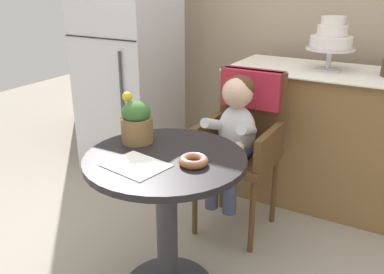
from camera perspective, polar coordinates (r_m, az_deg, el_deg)
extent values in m
cylinder|color=black|center=(1.84, -3.69, -3.08)|extent=(0.72, 0.72, 0.03)
cylinder|color=#333338|center=(2.01, -3.44, -12.47)|extent=(0.10, 0.10, 0.69)
cube|color=brown|center=(2.43, 6.19, -2.83)|extent=(0.42, 0.42, 0.04)
cube|color=brown|center=(2.51, 8.18, 3.98)|extent=(0.40, 0.04, 0.46)
cube|color=brown|center=(2.47, 2.26, 0.43)|extent=(0.04, 0.38, 0.18)
cube|color=brown|center=(2.33, 10.57, -1.23)|extent=(0.04, 0.38, 0.18)
cube|color=#B22338|center=(2.48, 8.33, 6.63)|extent=(0.36, 0.11, 0.22)
cylinder|color=brown|center=(2.47, 0.39, -8.71)|extent=(0.03, 0.03, 0.45)
cylinder|color=brown|center=(2.34, 8.22, -10.81)|extent=(0.03, 0.03, 0.45)
cylinder|color=brown|center=(2.76, 4.09, -5.45)|extent=(0.03, 0.03, 0.45)
cylinder|color=brown|center=(2.64, 11.18, -7.10)|extent=(0.03, 0.03, 0.45)
ellipsoid|color=silver|center=(2.35, 6.16, 0.82)|extent=(0.22, 0.16, 0.30)
sphere|color=#E0B293|center=(2.28, 6.28, 6.10)|extent=(0.17, 0.17, 0.17)
ellipsoid|color=#4C2D19|center=(2.29, 6.50, 6.74)|extent=(0.17, 0.17, 0.14)
cylinder|color=silver|center=(2.30, 3.15, 1.74)|extent=(0.08, 0.23, 0.13)
sphere|color=#E0B293|center=(2.25, 2.44, -0.54)|extent=(0.06, 0.06, 0.06)
cylinder|color=silver|center=(2.23, 7.52, 0.92)|extent=(0.08, 0.23, 0.13)
sphere|color=#E0B293|center=(2.19, 6.42, -1.36)|extent=(0.06, 0.06, 0.06)
cylinder|color=#3F4760|center=(2.35, 4.03, -2.05)|extent=(0.09, 0.22, 0.09)
cylinder|color=#3F4760|center=(2.33, 2.73, -6.82)|extent=(0.08, 0.08, 0.26)
cylinder|color=#3F4760|center=(2.31, 6.49, -2.58)|extent=(0.09, 0.22, 0.09)
cylinder|color=#3F4760|center=(2.29, 5.20, -7.45)|extent=(0.08, 0.08, 0.26)
cube|color=white|center=(1.75, -7.66, -3.88)|extent=(0.27, 0.23, 0.00)
torus|color=#936033|center=(1.74, 0.20, -3.29)|extent=(0.12, 0.12, 0.04)
torus|color=pink|center=(1.73, 0.21, -3.00)|extent=(0.11, 0.11, 0.02)
cylinder|color=brown|center=(1.98, -7.53, 0.98)|extent=(0.15, 0.15, 0.12)
ellipsoid|color=#38662D|center=(1.95, -7.66, 3.46)|extent=(0.14, 0.14, 0.10)
sphere|color=gold|center=(1.93, -6.80, 3.26)|extent=(0.05, 0.05, 0.05)
sphere|color=gold|center=(1.98, -6.78, 3.87)|extent=(0.05, 0.05, 0.05)
sphere|color=gold|center=(1.96, -8.86, 5.47)|extent=(0.05, 0.05, 0.05)
sphere|color=gold|center=(1.92, -8.13, 3.33)|extent=(0.06, 0.06, 0.06)
cube|color=olive|center=(2.90, 20.29, -0.53)|extent=(1.50, 0.56, 0.90)
cube|color=white|center=(2.78, 21.46, 8.06)|extent=(1.56, 0.62, 0.01)
cylinder|color=silver|center=(2.80, 18.09, 8.78)|extent=(0.16, 0.16, 0.01)
cylinder|color=silver|center=(2.79, 18.24, 10.08)|extent=(0.03, 0.03, 0.12)
cylinder|color=silver|center=(2.78, 18.39, 11.37)|extent=(0.30, 0.30, 0.01)
cylinder|color=white|center=(2.77, 18.49, 12.21)|extent=(0.26, 0.25, 0.08)
cylinder|color=silver|center=(2.78, 18.43, 11.68)|extent=(0.26, 0.26, 0.01)
cylinder|color=white|center=(2.76, 18.66, 13.64)|extent=(0.18, 0.18, 0.06)
cylinder|color=silver|center=(2.77, 18.61, 13.17)|extent=(0.18, 0.18, 0.01)
cylinder|color=white|center=(2.76, 18.81, 14.85)|extent=(0.15, 0.15, 0.05)
cylinder|color=silver|center=(2.76, 18.77, 14.47)|extent=(0.15, 0.15, 0.01)
cube|color=silver|center=(3.24, -8.71, 10.15)|extent=(0.64, 0.60, 1.70)
cube|color=black|center=(2.98, -12.60, 13.08)|extent=(0.63, 0.01, 0.01)
cylinder|color=#3F3F44|center=(2.91, -9.70, 7.13)|extent=(0.02, 0.02, 0.45)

